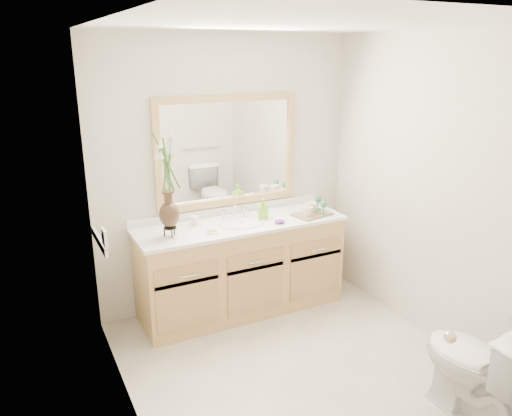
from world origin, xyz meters
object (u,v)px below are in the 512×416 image
flower_vase (167,172)px  tumbler (195,221)px  tray (312,214)px  toilet (477,367)px  soap_bottle (263,210)px

flower_vase → tumbler: flower_vase is taller
tumbler → tray: size_ratio=0.25×
flower_vase → tray: (1.30, -0.05, -0.52)m
toilet → soap_bottle: soap_bottle is taller
tumbler → soap_bottle: soap_bottle is taller
toilet → flower_vase: (-1.35, 1.88, 0.99)m
toilet → tray: size_ratio=2.24×
toilet → flower_vase: flower_vase is taller
soap_bottle → tray: bearing=1.9°
flower_vase → tray: size_ratio=2.32×
flower_vase → soap_bottle: bearing=4.2°
toilet → tumbler: 2.37m
tumbler → tray: (1.04, -0.21, -0.03)m
tumbler → soap_bottle: (0.60, -0.10, 0.04)m
toilet → tumbler: tumbler is taller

